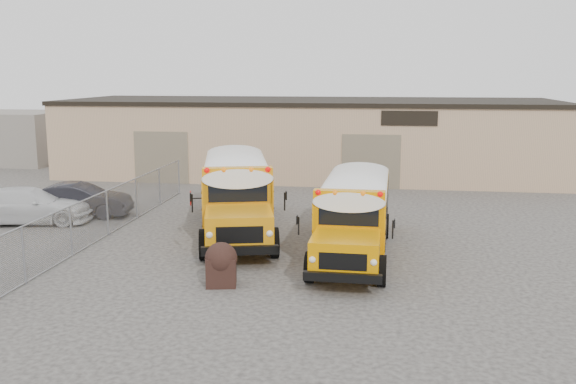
# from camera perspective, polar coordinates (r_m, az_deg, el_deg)

# --- Properties ---
(ground) EXTENTS (120.00, 120.00, 0.00)m
(ground) POSITION_cam_1_polar(r_m,az_deg,el_deg) (21.68, -4.21, -6.37)
(ground) COLOR #32302D
(ground) RESTS_ON ground
(warehouse) EXTENTS (30.20, 10.20, 4.67)m
(warehouse) POSITION_cam_1_polar(r_m,az_deg,el_deg) (40.67, 1.89, 4.99)
(warehouse) COLOR tan
(warehouse) RESTS_ON ground
(chainlink_fence) EXTENTS (0.07, 18.07, 1.81)m
(chainlink_fence) POSITION_cam_1_polar(r_m,az_deg,el_deg) (26.09, -15.75, -1.80)
(chainlink_fence) COLOR gray
(chainlink_fence) RESTS_ON ground
(distant_building_left) EXTENTS (8.00, 6.00, 3.60)m
(distant_building_left) POSITION_cam_1_polar(r_m,az_deg,el_deg) (50.10, -23.77, 4.49)
(distant_building_left) COLOR gray
(distant_building_left) RESTS_ON ground
(school_bus_left) EXTENTS (4.92, 10.67, 3.03)m
(school_bus_left) POSITION_cam_1_polar(r_m,az_deg,el_deg) (32.27, -4.81, 2.41)
(school_bus_left) COLOR orange
(school_bus_left) RESTS_ON ground
(school_bus_right) EXTENTS (2.56, 9.33, 2.72)m
(school_bus_right) POSITION_cam_1_polar(r_m,az_deg,el_deg) (28.52, 6.64, 0.93)
(school_bus_right) COLOR orange
(school_bus_right) RESTS_ON ground
(tarp_bundle) EXTENTS (1.02, 0.97, 1.33)m
(tarp_bundle) POSITION_cam_1_polar(r_m,az_deg,el_deg) (19.40, -5.96, -6.34)
(tarp_bundle) COLOR black
(tarp_bundle) RESTS_ON ground
(car_white) EXTENTS (5.53, 3.13, 1.51)m
(car_white) POSITION_cam_1_polar(r_m,az_deg,el_deg) (29.35, -22.00, -1.12)
(car_white) COLOR silver
(car_white) RESTS_ON ground
(car_dark) EXTENTS (4.70, 2.17, 1.49)m
(car_dark) POSITION_cam_1_polar(r_m,az_deg,el_deg) (29.90, -18.07, -0.69)
(car_dark) COLOR black
(car_dark) RESTS_ON ground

